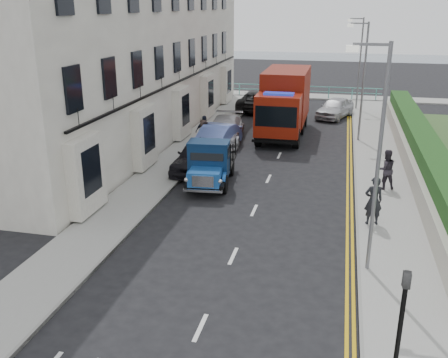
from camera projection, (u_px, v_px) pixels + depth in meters
ground at (245, 231)px, 18.44m from camera, size 120.00×120.00×0.00m
pavement_west at (184, 153)px, 27.81m from camera, size 2.40×38.00×0.12m
pavement_east at (380, 167)px, 25.53m from camera, size 2.60×38.00×0.12m
promenade at (306, 96)px, 45.04m from camera, size 30.00×2.50×0.12m
sea_plane at (323, 61)px, 73.53m from camera, size 120.00×120.00×0.00m
terrace_west at (134, 17)px, 30.05m from camera, size 6.31×30.20×14.25m
garden_east at (421, 153)px, 24.84m from camera, size 1.45×28.00×1.75m
seafront_railing at (306, 92)px, 44.14m from camera, size 13.00×0.08×1.11m
lamp_near at (375, 148)px, 14.37m from camera, size 1.23×0.18×7.00m
lamp_mid at (362, 75)px, 29.06m from camera, size 1.23×0.18×7.00m
lamp_far at (359, 58)px, 38.24m from camera, size 1.23×0.18×7.00m
traffic_signal at (401, 317)px, 9.87m from camera, size 0.16×0.20×3.10m
bedford_lorry at (210, 166)px, 22.60m from camera, size 2.20×4.69×2.15m
red_lorry at (284, 101)px, 31.39m from camera, size 2.65×7.69×4.03m
parked_car_front at (199, 155)px, 24.91m from camera, size 2.09×4.69×1.56m
parked_car_mid at (216, 139)px, 28.05m from camera, size 2.21×4.75×1.51m
parked_car_rear at (225, 130)px, 30.11m from camera, size 2.60×5.30×1.48m
seafront_car_left at (257, 100)px, 39.19m from camera, size 2.60×5.56×1.54m
seafront_car_right at (335, 108)px, 36.56m from camera, size 3.05×4.66×1.48m
pedestrian_east_near at (373, 201)px, 18.46m from camera, size 0.77×0.60×1.87m
pedestrian_east_far at (386, 169)px, 22.07m from camera, size 1.04×0.92×1.80m
pedestrian_west_near at (205, 131)px, 28.68m from camera, size 1.14×0.80×1.80m
pedestrian_west_far at (204, 134)px, 28.51m from camera, size 0.92×0.91×1.61m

